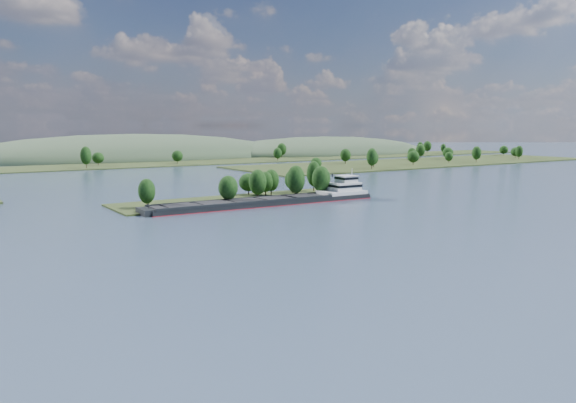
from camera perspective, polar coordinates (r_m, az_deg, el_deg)
ground at (r=173.58m, az=4.48°, el=-2.10°), size 1800.00×1800.00×0.00m
tree_island at (r=225.81m, az=-3.04°, el=1.25°), size 100.00×30.00×14.67m
right_bank at (r=461.36m, az=13.70°, el=3.95°), size 320.00×90.00×15.60m
back_shoreline at (r=430.84m, az=-18.08°, el=3.51°), size 900.00×60.00×16.14m
hill_east at (r=607.75m, az=3.79°, el=4.92°), size 260.00×140.00×36.00m
hill_west at (r=541.82m, az=-15.45°, el=4.32°), size 320.00×160.00×44.00m
cargo_barge at (r=213.64m, az=-0.88°, el=0.21°), size 94.27×13.49×12.72m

